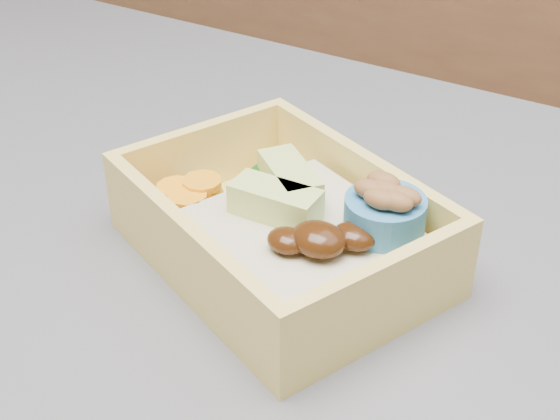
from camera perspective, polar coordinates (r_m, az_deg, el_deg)
The scene contains 1 object.
bento_box at distance 0.44m, azimuth 0.61°, elevation -1.51°, with size 0.21×0.19×0.07m.
Camera 1 is at (0.09, -0.28, 1.20)m, focal length 50.00 mm.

